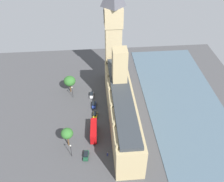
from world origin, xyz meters
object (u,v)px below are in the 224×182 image
(car_yellow_cab_near_tower, at_px, (95,115))
(plane_tree_corner, at_px, (67,134))
(clock_tower, at_px, (113,31))
(car_dark_green_kerbside, at_px, (86,155))
(double_decker_bus_midblock, at_px, (94,131))
(parliament_building, at_px, (121,106))
(car_white_under_trees, at_px, (92,95))
(street_lamp_leading, at_px, (71,149))
(street_lamp_trailing, at_px, (72,90))
(plane_tree_by_river_gate, at_px, (70,81))
(pedestrian_far_end, at_px, (108,154))
(car_blue_opposite_hall, at_px, (94,105))

(car_yellow_cab_near_tower, distance_m, plane_tree_corner, 19.48)
(clock_tower, xyz_separation_m, car_dark_green_kerbside, (14.69, 49.98, -26.04))
(car_yellow_cab_near_tower, bearing_deg, double_decker_bus_midblock, 91.13)
(parliament_building, bearing_deg, car_white_under_trees, -55.77)
(parliament_building, distance_m, car_dark_green_kerbside, 24.67)
(car_dark_green_kerbside, xyz_separation_m, street_lamp_leading, (5.39, -0.80, 3.55))
(clock_tower, bearing_deg, car_white_under_trees, 50.52)
(clock_tower, xyz_separation_m, street_lamp_leading, (20.07, 49.18, -22.48))
(car_yellow_cab_near_tower, relative_size, street_lamp_trailing, 0.69)
(double_decker_bus_midblock, xyz_separation_m, plane_tree_corner, (10.07, 4.09, 3.85))
(plane_tree_by_river_gate, bearing_deg, double_decker_bus_midblock, 109.24)
(parliament_building, relative_size, pedestrian_far_end, 32.87)
(car_white_under_trees, xyz_separation_m, car_yellow_cab_near_tower, (-1.11, 14.25, -0.00))
(parliament_building, xyz_separation_m, car_white_under_trees, (12.19, -17.92, -7.56))
(car_yellow_cab_near_tower, xyz_separation_m, car_dark_green_kerbside, (4.13, 21.56, 0.00))
(car_yellow_cab_near_tower, height_order, plane_tree_corner, plane_tree_corner)
(car_dark_green_kerbside, distance_m, street_lamp_leading, 6.50)
(plane_tree_by_river_gate, distance_m, street_lamp_trailing, 5.14)
(street_lamp_trailing, bearing_deg, clock_tower, -145.62)
(car_blue_opposite_hall, bearing_deg, street_lamp_trailing, -30.59)
(car_dark_green_kerbside, height_order, pedestrian_far_end, car_dark_green_kerbside)
(clock_tower, distance_m, plane_tree_by_river_gate, 31.51)
(car_blue_opposite_hall, relative_size, plane_tree_by_river_gate, 0.51)
(car_blue_opposite_hall, xyz_separation_m, double_decker_bus_midblock, (0.63, 17.98, 1.75))
(car_yellow_cab_near_tower, height_order, street_lamp_leading, street_lamp_leading)
(street_lamp_trailing, bearing_deg, pedestrian_far_end, 111.35)
(car_blue_opposite_hall, height_order, double_decker_bus_midblock, double_decker_bus_midblock)
(double_decker_bus_midblock, bearing_deg, parliament_building, 34.57)
(double_decker_bus_midblock, distance_m, car_dark_green_kerbside, 11.18)
(parliament_building, relative_size, street_lamp_leading, 8.79)
(car_blue_opposite_hall, distance_m, pedestrian_far_end, 28.84)
(clock_tower, relative_size, double_decker_bus_midblock, 4.91)
(clock_tower, distance_m, plane_tree_corner, 52.67)
(street_lamp_leading, bearing_deg, plane_tree_by_river_gate, -87.43)
(clock_tower, distance_m, car_yellow_cab_near_tower, 39.96)
(clock_tower, bearing_deg, car_yellow_cab_near_tower, 69.62)
(car_blue_opposite_hall, relative_size, street_lamp_trailing, 0.72)
(plane_tree_corner, xyz_separation_m, street_lamp_leading, (-1.42, 5.66, -2.04))
(double_decker_bus_midblock, xyz_separation_m, pedestrian_far_end, (-4.79, 10.56, -1.87))
(car_white_under_trees, bearing_deg, street_lamp_leading, 79.83)
(car_dark_green_kerbside, distance_m, plane_tree_corner, 10.93)
(clock_tower, height_order, street_lamp_trailing, clock_tower)
(parliament_building, relative_size, double_decker_bus_midblock, 5.27)
(car_white_under_trees, height_order, car_yellow_cab_near_tower, same)
(car_white_under_trees, xyz_separation_m, double_decker_bus_midblock, (-0.24, 25.27, 1.75))
(car_blue_opposite_hall, bearing_deg, car_white_under_trees, -77.16)
(car_dark_green_kerbside, relative_size, plane_tree_corner, 0.55)
(car_dark_green_kerbside, distance_m, street_lamp_trailing, 36.50)
(car_blue_opposite_hall, distance_m, car_yellow_cab_near_tower, 6.96)
(pedestrian_far_end, xyz_separation_m, street_lamp_leading, (13.44, -0.81, 3.68))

